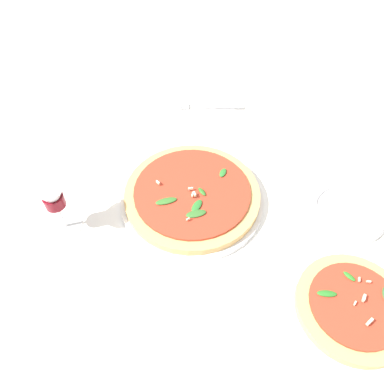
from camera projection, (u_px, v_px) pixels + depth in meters
The scene contains 7 objects.
ground_plane at pixel (179, 208), 0.83m from camera, with size 6.00×6.00×0.00m, color white.
pizza_arugula_main at pixel (192, 196), 0.83m from camera, with size 0.32×0.32×0.05m.
pizza_personal_side at pixel (353, 308), 0.67m from camera, with size 0.23×0.23×0.05m.
wine_glass at pixel (52, 196), 0.72m from camera, with size 0.08×0.08×0.15m.
napkin at pixel (209, 108), 1.06m from camera, with size 0.16×0.12×0.01m.
fork at pixel (206, 106), 1.05m from camera, with size 0.21×0.05×0.00m.
side_plate_white at pixel (348, 212), 0.82m from camera, with size 0.16×0.16×0.02m.
Camera 1 is at (0.04, 0.50, 0.66)m, focal length 35.00 mm.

